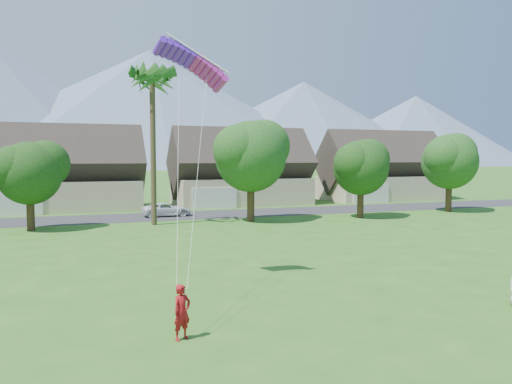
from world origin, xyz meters
name	(u,v)px	position (x,y,z in m)	size (l,w,h in m)	color
ground	(379,353)	(0.00, 0.00, 0.00)	(500.00, 500.00, 0.00)	#2D6019
street	(167,216)	(0.00, 34.00, 0.01)	(90.00, 7.00, 0.01)	#2D2D30
kite_flyer	(182,312)	(-4.89, 2.87, 0.83)	(0.60, 0.40, 1.65)	#A01217
parked_car	(167,209)	(-0.07, 34.00, 0.62)	(2.05, 4.44, 1.23)	white
mountain_ridge	(112,112)	(10.40, 260.00, 29.07)	(540.00, 240.00, 70.00)	slate
houses_row	(157,175)	(0.49, 42.99, 3.44)	(72.75, 8.19, 8.86)	beige
tree_row	(165,164)	(-1.14, 27.92, 4.89)	(62.27, 6.67, 8.45)	#47301C
fan_palm	(152,75)	(-2.00, 28.50, 11.80)	(3.00, 3.00, 13.80)	#4C3D26
parafoil_kite	(193,61)	(-3.00, 9.49, 9.44)	(3.18, 1.05, 0.50)	#641CD5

